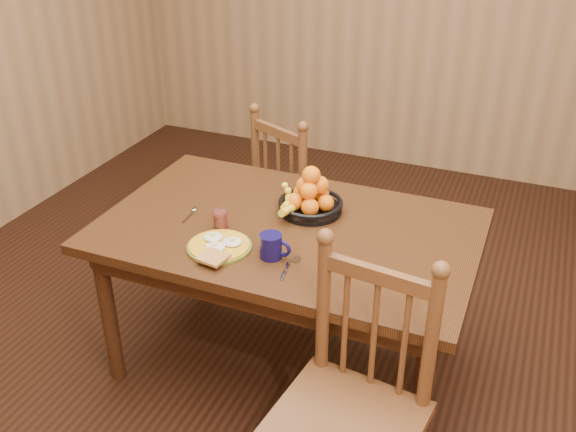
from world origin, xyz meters
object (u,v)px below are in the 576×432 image
at_px(chair_near, 351,411).
at_px(breakfast_plate, 219,246).
at_px(fruit_bowl, 309,199).
at_px(coffee_mug, 272,246).
at_px(chair_far, 298,196).
at_px(dining_table, 288,243).

distance_m(chair_near, breakfast_plate, 0.84).
distance_m(breakfast_plate, fruit_bowl, 0.49).
distance_m(coffee_mug, fruit_bowl, 0.41).
distance_m(chair_far, fruit_bowl, 0.75).
bearing_deg(fruit_bowl, breakfast_plate, -117.07).
bearing_deg(dining_table, coffee_mug, -81.83).
relative_size(dining_table, chair_near, 1.53).
bearing_deg(fruit_bowl, coffee_mug, -90.01).
height_order(dining_table, coffee_mug, coffee_mug).
height_order(chair_near, fruit_bowl, chair_near).
xyz_separation_m(chair_near, coffee_mug, (-0.48, 0.43, 0.29)).
bearing_deg(chair_near, chair_far, 125.14).
relative_size(chair_far, coffee_mug, 7.36).
bearing_deg(coffee_mug, fruit_bowl, 89.99).
distance_m(chair_far, coffee_mug, 1.10).
xyz_separation_m(chair_far, fruit_bowl, (0.29, -0.60, 0.33)).
height_order(chair_far, fruit_bowl, chair_far).
bearing_deg(coffee_mug, dining_table, 98.17).
bearing_deg(fruit_bowl, chair_near, -60.44).
height_order(chair_far, coffee_mug, chair_far).
relative_size(coffee_mug, fruit_bowl, 0.41).
distance_m(dining_table, chair_near, 0.86).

